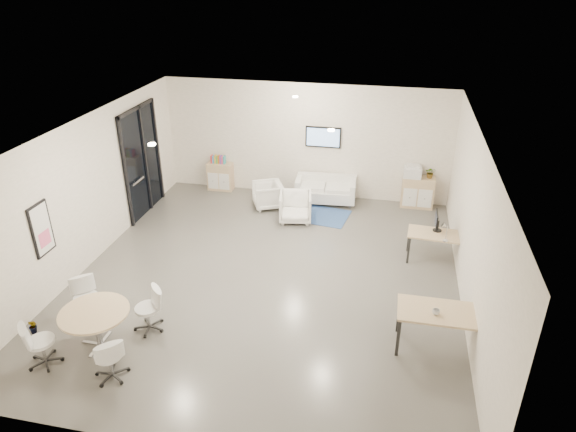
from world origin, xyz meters
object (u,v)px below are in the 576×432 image
(desk_rear, at_px, (437,236))
(round_table, at_px, (95,316))
(loveseat, at_px, (326,190))
(sideboard_right, at_px, (417,192))
(armchair_right, at_px, (295,206))
(armchair_left, at_px, (268,194))
(desk_front, at_px, (443,315))
(sideboard_left, at_px, (220,176))

(desk_rear, distance_m, round_table, 7.25)
(loveseat, relative_size, round_table, 1.44)
(sideboard_right, height_order, loveseat, sideboard_right)
(sideboard_right, bearing_deg, armchair_right, -153.95)
(armchair_left, distance_m, round_table, 6.34)
(desk_rear, relative_size, desk_front, 0.87)
(desk_rear, bearing_deg, loveseat, 141.56)
(desk_front, bearing_deg, sideboard_left, 135.27)
(sideboard_right, xyz_separation_m, desk_front, (0.31, -5.86, 0.28))
(desk_rear, bearing_deg, armchair_left, 160.03)
(sideboard_left, bearing_deg, loveseat, -3.68)
(armchair_left, relative_size, armchair_right, 0.93)
(sideboard_right, bearing_deg, loveseat, -175.83)
(sideboard_left, relative_size, desk_front, 0.54)
(sideboard_left, distance_m, armchair_left, 1.87)
(sideboard_left, xyz_separation_m, loveseat, (3.15, -0.20, -0.07))
(sideboard_right, xyz_separation_m, desk_rear, (0.37, -2.80, 0.17))
(desk_front, relative_size, round_table, 1.28)
(armchair_left, relative_size, round_table, 0.65)
(loveseat, xyz_separation_m, desk_rear, (2.87, -2.62, 0.26))
(sideboard_left, distance_m, armchair_right, 2.98)
(armchair_left, xyz_separation_m, desk_rear, (4.38, -1.93, 0.21))
(desk_rear, xyz_separation_m, round_table, (-5.90, -4.21, 0.04))
(loveseat, distance_m, desk_front, 6.35)
(desk_front, xyz_separation_m, round_table, (-5.84, -1.15, -0.07))
(armchair_left, height_order, desk_rear, armchair_left)
(loveseat, bearing_deg, desk_rear, -46.53)
(sideboard_left, height_order, desk_front, sideboard_left)
(armchair_left, relative_size, desk_rear, 0.59)
(armchair_left, distance_m, desk_rear, 4.79)
(sideboard_right, xyz_separation_m, armchair_left, (-4.01, -0.86, -0.05))
(desk_rear, distance_m, desk_front, 3.06)
(desk_front, bearing_deg, round_table, -168.98)
(armchair_right, height_order, desk_rear, armchair_right)
(armchair_left, height_order, round_table, armchair_left)
(armchair_left, bearing_deg, loveseat, 89.80)
(desk_rear, xyz_separation_m, desk_front, (-0.06, -3.06, 0.11))
(armchair_right, distance_m, desk_rear, 3.70)
(sideboard_left, distance_m, loveseat, 3.16)
(desk_front, distance_m, round_table, 5.95)
(sideboard_right, distance_m, desk_front, 5.87)
(sideboard_left, height_order, loveseat, sideboard_left)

